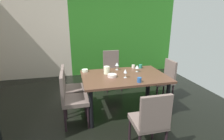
{
  "coord_description": "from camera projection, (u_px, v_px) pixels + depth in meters",
  "views": [
    {
      "loc": [
        -0.61,
        -2.73,
        1.85
      ],
      "look_at": [
        0.15,
        0.43,
        0.85
      ],
      "focal_mm": 28.0,
      "sensor_mm": 36.0,
      "label": 1
    }
  ],
  "objects": [
    {
      "name": "wine_glass_rear",
      "position": [
        137.0,
        67.0,
        3.58
      ],
      "size": [
        0.08,
        0.08,
        0.14
      ],
      "color": "silver",
      "rests_on": "dining_table"
    },
    {
      "name": "wine_glass_left",
      "position": [
        117.0,
        64.0,
        3.71
      ],
      "size": [
        0.08,
        0.08,
        0.16
      ],
      "color": "silver",
      "rests_on": "dining_table"
    },
    {
      "name": "chair_left_near",
      "position": [
        71.0,
        97.0,
        2.98
      ],
      "size": [
        0.45,
        0.44,
        0.95
      ],
      "rotation": [
        0.0,
        0.0,
        -1.57
      ],
      "color": "#6C5A53",
      "rests_on": "ground_plane"
    },
    {
      "name": "chair_head_near",
      "position": [
        151.0,
        120.0,
        2.32
      ],
      "size": [
        0.44,
        0.44,
        0.94
      ],
      "color": "#6C5A53",
      "rests_on": "ground_plane"
    },
    {
      "name": "back_panel_interior",
      "position": [
        31.0,
        34.0,
        5.11
      ],
      "size": [
        2.23,
        0.1,
        2.7
      ],
      "primitive_type": "cube",
      "color": "beige",
      "rests_on": "ground_plane"
    },
    {
      "name": "cup_front",
      "position": [
        133.0,
        66.0,
        3.85
      ],
      "size": [
        0.07,
        0.07,
        0.07
      ],
      "primitive_type": "cylinder",
      "color": "beige",
      "rests_on": "dining_table"
    },
    {
      "name": "wine_glass_right",
      "position": [
        125.0,
        71.0,
        3.23
      ],
      "size": [
        0.06,
        0.06,
        0.16
      ],
      "color": "silver",
      "rests_on": "dining_table"
    },
    {
      "name": "garden_window_panel",
      "position": [
        123.0,
        32.0,
        5.75
      ],
      "size": [
        3.44,
        0.1,
        2.7
      ],
      "primitive_type": "cube",
      "color": "#2A7320",
      "rests_on": "ground_plane"
    },
    {
      "name": "ground_plane",
      "position": [
        110.0,
        122.0,
        3.22
      ],
      "size": [
        5.67,
        5.86,
        0.02
      ],
      "primitive_type": "cube",
      "color": "black"
    },
    {
      "name": "dining_table",
      "position": [
        124.0,
        79.0,
        3.41
      ],
      "size": [
        1.63,
        1.07,
        0.76
      ],
      "color": "brown",
      "rests_on": "ground_plane"
    },
    {
      "name": "cup_west",
      "position": [
        140.0,
        66.0,
        3.85
      ],
      "size": [
        0.07,
        0.07,
        0.08
      ],
      "primitive_type": "cylinder",
      "color": "#297A64",
      "rests_on": "dining_table"
    },
    {
      "name": "chair_head_far",
      "position": [
        112.0,
        68.0,
        4.59
      ],
      "size": [
        0.44,
        0.45,
        0.99
      ],
      "rotation": [
        0.0,
        0.0,
        3.14
      ],
      "color": "#6C5A53",
      "rests_on": "ground_plane"
    },
    {
      "name": "chair_right_far",
      "position": [
        165.0,
        78.0,
        3.92
      ],
      "size": [
        0.44,
        0.44,
        0.93
      ],
      "rotation": [
        0.0,
        0.0,
        1.57
      ],
      "color": "#6C5A53",
      "rests_on": "ground_plane"
    },
    {
      "name": "cup_north",
      "position": [
        139.0,
        80.0,
        3.02
      ],
      "size": [
        0.08,
        0.08,
        0.09
      ],
      "primitive_type": "cylinder",
      "color": "#245091",
      "rests_on": "dining_table"
    },
    {
      "name": "serving_bowl_center",
      "position": [
        112.0,
        76.0,
        3.29
      ],
      "size": [
        0.17,
        0.17,
        0.05
      ],
      "primitive_type": "cylinder",
      "color": "silver",
      "rests_on": "dining_table"
    },
    {
      "name": "chair_left_far",
      "position": [
        70.0,
        86.0,
        3.46
      ],
      "size": [
        0.45,
        0.44,
        0.93
      ],
      "rotation": [
        0.0,
        0.0,
        -1.57
      ],
      "color": "#6C5A53",
      "rests_on": "ground_plane"
    },
    {
      "name": "pitcher_corner",
      "position": [
        107.0,
        70.0,
        3.46
      ],
      "size": [
        0.13,
        0.12,
        0.15
      ],
      "color": "white",
      "rests_on": "dining_table"
    },
    {
      "name": "serving_bowl_south",
      "position": [
        85.0,
        71.0,
        3.6
      ],
      "size": [
        0.12,
        0.12,
        0.05
      ],
      "primitive_type": "cylinder",
      "color": "#E0F0CE",
      "rests_on": "dining_table"
    }
  ]
}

